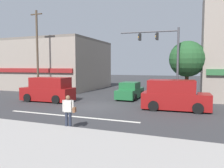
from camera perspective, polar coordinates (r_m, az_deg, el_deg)
name	(u,v)px	position (r m, az deg, el deg)	size (l,w,h in m)	color
ground_plane	(94,106)	(16.90, -4.76, -5.86)	(120.00, 120.00, 0.00)	#333335
lane_marking_stripe	(69,116)	(13.89, -11.09, -8.21)	(9.00, 0.24, 0.01)	silver
sidewalk_curb	(3,140)	(10.14, -26.63, -13.01)	(40.00, 5.00, 0.16)	#9E9993
building_left_block	(57,65)	(31.87, -14.08, 4.90)	(12.09, 10.86, 6.61)	gray
street_tree	(187,59)	(20.27, 19.08, 6.16)	(3.14, 3.14, 5.29)	#4C3823
utility_pole_near_left	(37,52)	(24.58, -18.92, 7.94)	(1.40, 0.22, 8.90)	brown
traffic_light_mast	(166,53)	(18.70, 13.84, 7.88)	(4.88, 0.52, 6.20)	#47474C
van_crossing_center	(49,90)	(19.94, -16.22, -1.50)	(4.65, 2.15, 2.11)	maroon
sedan_parked_curbside	(130,91)	(20.83, 4.75, -1.90)	(1.94, 4.13, 1.58)	#1E6033
van_approaching_near	(174,96)	(16.01, 15.93, -2.96)	(4.69, 2.23, 2.11)	maroon
pedestrian_foreground_with_bag	(69,110)	(10.88, -11.26, -6.68)	(0.69, 0.34, 1.67)	#232838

